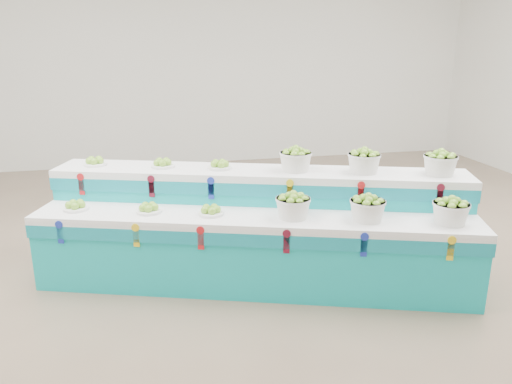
{
  "coord_description": "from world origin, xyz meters",
  "views": [
    {
      "loc": [
        -1.19,
        -4.29,
        2.22
      ],
      "look_at": [
        -0.22,
        0.05,
        0.87
      ],
      "focal_mm": 35.08,
      "sensor_mm": 36.0,
      "label": 1
    }
  ],
  "objects_px": {
    "basket_lower_left": "(293,205)",
    "basket_upper_right": "(440,163)",
    "plate_upper_mid": "(162,163)",
    "display_stand": "(256,228)"
  },
  "relations": [
    {
      "from": "basket_lower_left",
      "to": "basket_upper_right",
      "type": "bearing_deg",
      "value": 1.69
    },
    {
      "from": "basket_lower_left",
      "to": "basket_upper_right",
      "type": "xyz_separation_m",
      "value": [
        1.43,
        0.04,
        0.3
      ]
    },
    {
      "from": "basket_lower_left",
      "to": "plate_upper_mid",
      "type": "distance_m",
      "value": 1.42
    },
    {
      "from": "display_stand",
      "to": "plate_upper_mid",
      "type": "distance_m",
      "value": 1.14
    },
    {
      "from": "display_stand",
      "to": "plate_upper_mid",
      "type": "xyz_separation_m",
      "value": [
        -0.83,
        0.54,
        0.56
      ]
    },
    {
      "from": "plate_upper_mid",
      "to": "basket_upper_right",
      "type": "distance_m",
      "value": 2.65
    },
    {
      "from": "basket_upper_right",
      "to": "display_stand",
      "type": "bearing_deg",
      "value": 169.65
    },
    {
      "from": "basket_upper_right",
      "to": "basket_lower_left",
      "type": "bearing_deg",
      "value": -178.31
    },
    {
      "from": "display_stand",
      "to": "plate_upper_mid",
      "type": "bearing_deg",
      "value": 165.37
    },
    {
      "from": "display_stand",
      "to": "basket_upper_right",
      "type": "distance_m",
      "value": 1.82
    }
  ]
}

